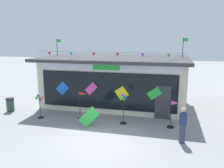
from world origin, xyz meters
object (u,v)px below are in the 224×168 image
at_px(kite_shop_building, 116,80).
at_px(trash_bin, 10,105).
at_px(wind_spinner_center_left, 123,105).
at_px(display_kite_on_ground, 89,117).
at_px(wind_spinner_left, 83,100).
at_px(wind_spinner_far_left, 40,103).
at_px(wind_spinner_center_right, 174,110).
at_px(person_near_camera, 183,125).

relative_size(kite_shop_building, trash_bin, 11.22).
bearing_deg(trash_bin, wind_spinner_center_left, -3.05).
relative_size(kite_shop_building, display_kite_on_ground, 9.28).
distance_m(wind_spinner_left, wind_spinner_center_left, 2.44).
distance_m(wind_spinner_far_left, wind_spinner_center_right, 7.73).
bearing_deg(kite_shop_building, wind_spinner_center_right, -43.16).
bearing_deg(wind_spinner_center_left, kite_shop_building, 109.16).
bearing_deg(trash_bin, display_kite_on_ground, -12.96).
height_order(trash_bin, display_kite_on_ground, display_kite_on_ground).
bearing_deg(person_near_camera, wind_spinner_center_right, -47.35).
distance_m(kite_shop_building, display_kite_on_ground, 4.96).
xyz_separation_m(wind_spinner_left, display_kite_on_ground, (0.75, -1.05, -0.59)).
xyz_separation_m(kite_shop_building, person_near_camera, (4.42, -5.52, -0.89)).
xyz_separation_m(kite_shop_building, wind_spinner_left, (-1.10, -3.76, -0.58)).
xyz_separation_m(kite_shop_building, wind_spinner_far_left, (-3.68, -4.12, -0.82)).
relative_size(kite_shop_building, wind_spinner_left, 6.01).
distance_m(wind_spinner_center_right, trash_bin, 10.32).
bearing_deg(display_kite_on_ground, wind_spinner_left, 125.72).
bearing_deg(wind_spinner_far_left, wind_spinner_center_left, 3.10).
height_order(wind_spinner_far_left, wind_spinner_center_right, wind_spinner_center_right).
height_order(wind_spinner_center_left, display_kite_on_ground, wind_spinner_center_left).
bearing_deg(wind_spinner_far_left, trash_bin, 165.30).
bearing_deg(trash_bin, kite_shop_building, 28.80).
xyz_separation_m(wind_spinner_left, wind_spinner_center_left, (2.44, -0.09, -0.09)).
relative_size(wind_spinner_center_left, trash_bin, 1.96).
relative_size(wind_spinner_far_left, person_near_camera, 0.87).
xyz_separation_m(wind_spinner_center_right, person_near_camera, (0.38, -1.73, -0.15)).
bearing_deg(kite_shop_building, trash_bin, -151.20).
distance_m(wind_spinner_left, display_kite_on_ground, 1.42).
xyz_separation_m(wind_spinner_center_left, display_kite_on_ground, (-1.68, -0.96, -0.49)).
xyz_separation_m(wind_spinner_far_left, person_near_camera, (8.10, -1.40, -0.07)).
distance_m(wind_spinner_center_left, trash_bin, 7.64).
relative_size(wind_spinner_left, display_kite_on_ground, 1.55).
relative_size(kite_shop_building, person_near_camera, 5.91).
bearing_deg(person_near_camera, kite_shop_building, -21.05).
distance_m(wind_spinner_center_right, display_kite_on_ground, 4.52).
distance_m(wind_spinner_center_left, wind_spinner_center_right, 2.70).
bearing_deg(display_kite_on_ground, wind_spinner_center_left, 29.62).
relative_size(wind_spinner_far_left, display_kite_on_ground, 1.37).
bearing_deg(person_near_camera, wind_spinner_left, 12.56).
height_order(wind_spinner_center_right, trash_bin, wind_spinner_center_right).
xyz_separation_m(wind_spinner_far_left, wind_spinner_center_left, (5.02, 0.27, 0.15)).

